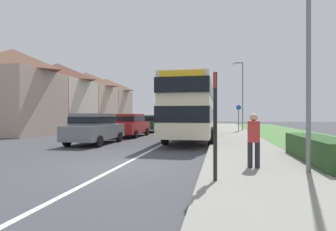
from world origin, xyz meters
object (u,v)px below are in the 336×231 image
object	(u,v)px
parked_car_dark_green	(150,123)
street_lamp_near	(304,14)
parked_car_red	(130,124)
street_lamp_mid	(241,91)
parked_car_grey	(95,127)
bus_stop_sign	(215,119)
pedestrian_at_stop	(254,138)
cycle_route_sign	(239,117)
double_decker_bus	(193,107)

from	to	relation	value
parked_car_dark_green	street_lamp_near	xyz separation A→B (m)	(8.77, -16.69, 3.42)
parked_car_red	street_lamp_mid	distance (m)	12.50
parked_car_red	street_lamp_near	size ratio (longest dim) A/B	0.60
parked_car_grey	bus_stop_sign	size ratio (longest dim) A/B	1.67
parked_car_dark_green	bus_stop_sign	distance (m)	19.28
parked_car_red	pedestrian_at_stop	bearing A→B (deg)	-55.40
parked_car_dark_green	cycle_route_sign	xyz separation A→B (m)	(8.22, 0.20, 0.54)
parked_car_grey	street_lamp_mid	xyz separation A→B (m)	(8.98, 13.60, 3.06)
bus_stop_sign	street_lamp_mid	size ratio (longest dim) A/B	0.38
double_decker_bus	pedestrian_at_stop	world-z (taller)	double_decker_bus
pedestrian_at_stop	street_lamp_near	bearing A→B (deg)	-10.90
bus_stop_sign	cycle_route_sign	xyz separation A→B (m)	(1.77, 18.35, -0.11)
double_decker_bus	parked_car_red	distance (m)	5.29
parked_car_grey	pedestrian_at_stop	distance (m)	9.68
parked_car_grey	street_lamp_near	xyz separation A→B (m)	(9.06, -5.98, 3.37)
parked_car_grey	pedestrian_at_stop	xyz separation A→B (m)	(7.80, -5.73, 0.04)
bus_stop_sign	street_lamp_near	world-z (taller)	street_lamp_near
cycle_route_sign	street_lamp_mid	bearing A→B (deg)	80.17
parked_car_red	street_lamp_near	xyz separation A→B (m)	(8.78, -11.14, 3.37)
parked_car_grey	bus_stop_sign	world-z (taller)	bus_stop_sign
parked_car_red	pedestrian_at_stop	xyz separation A→B (m)	(7.52, -10.90, 0.04)
parked_car_red	street_lamp_mid	world-z (taller)	street_lamp_mid
double_decker_bus	cycle_route_sign	distance (m)	8.14
parked_car_grey	cycle_route_sign	distance (m)	13.84
parked_car_red	double_decker_bus	bearing A→B (deg)	-18.66
double_decker_bus	bus_stop_sign	size ratio (longest dim) A/B	4.16
bus_stop_sign	street_lamp_mid	xyz separation A→B (m)	(2.23, 21.05, 2.45)
bus_stop_sign	street_lamp_mid	distance (m)	21.31
double_decker_bus	bus_stop_sign	distance (m)	11.09
pedestrian_at_stop	bus_stop_sign	bearing A→B (deg)	-121.60
cycle_route_sign	parked_car_grey	bearing A→B (deg)	-127.97
bus_stop_sign	cycle_route_sign	bearing A→B (deg)	84.50
double_decker_bus	pedestrian_at_stop	xyz separation A→B (m)	(2.64, -9.25, -1.17)
double_decker_bus	parked_car_grey	world-z (taller)	double_decker_bus
parked_car_grey	cycle_route_sign	size ratio (longest dim) A/B	1.72
parked_car_grey	parked_car_red	xyz separation A→B (m)	(0.27, 5.17, -0.00)
pedestrian_at_stop	street_lamp_near	distance (m)	3.57
parked_car_grey	cycle_route_sign	world-z (taller)	cycle_route_sign
double_decker_bus	street_lamp_near	bearing A→B (deg)	-67.65
parked_car_red	street_lamp_mid	xyz separation A→B (m)	(8.70, 8.44, 3.06)
double_decker_bus	street_lamp_mid	size ratio (longest dim) A/B	1.57
parked_car_red	cycle_route_sign	world-z (taller)	cycle_route_sign
parked_car_grey	street_lamp_near	world-z (taller)	street_lamp_near
parked_car_red	street_lamp_mid	size ratio (longest dim) A/B	0.66
pedestrian_at_stop	street_lamp_mid	distance (m)	19.61
parked_car_grey	double_decker_bus	bearing A→B (deg)	34.35
parked_car_dark_green	cycle_route_sign	distance (m)	8.24
pedestrian_at_stop	street_lamp_near	size ratio (longest dim) A/B	0.22
bus_stop_sign	street_lamp_mid	world-z (taller)	street_lamp_mid
cycle_route_sign	parked_car_red	bearing A→B (deg)	-145.14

